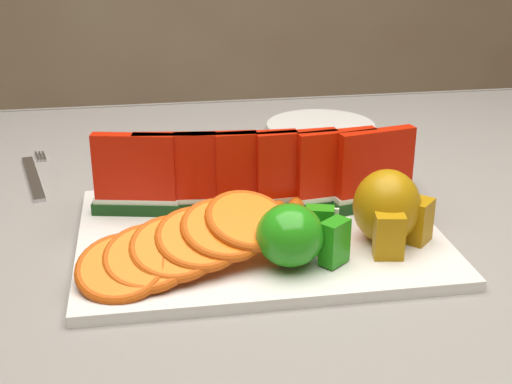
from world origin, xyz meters
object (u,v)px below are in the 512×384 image
side_plate (321,127)px  fork (34,176)px  platter (259,235)px  pear_cluster (389,209)px  apple_cluster (297,235)px

side_plate → fork: size_ratio=1.15×
platter → pear_cluster: 0.15m
side_plate → pear_cluster: bearing=-94.8°
platter → pear_cluster: (0.13, -0.05, 0.04)m
pear_cluster → fork: 0.50m
apple_cluster → side_plate: (0.15, 0.47, -0.04)m
side_plate → fork: 0.47m
pear_cluster → side_plate: bearing=85.2°
platter → apple_cluster: size_ratio=3.82×
platter → pear_cluster: bearing=-20.1°
platter → apple_cluster: (0.02, -0.08, 0.04)m
apple_cluster → pear_cluster: size_ratio=1.10×
pear_cluster → fork: bearing=144.5°
fork → apple_cluster: bearing=-47.4°
platter → side_plate: size_ratio=1.79×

